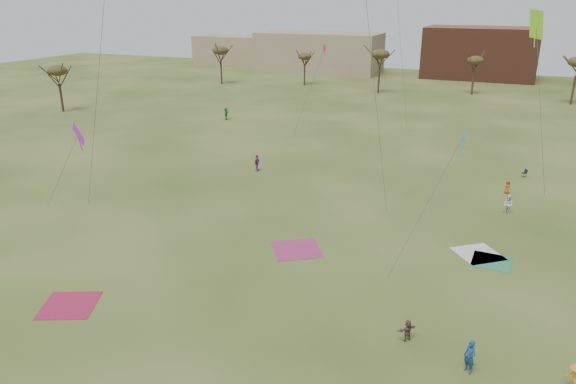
% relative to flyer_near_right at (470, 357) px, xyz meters
% --- Properties ---
extents(ground, '(260.00, 260.00, 0.00)m').
position_rel_flyer_near_right_xyz_m(ground, '(-14.00, -3.78, -0.96)').
color(ground, '#2F4816').
rests_on(ground, ground).
extents(flyer_near_right, '(0.84, 0.79, 1.92)m').
position_rel_flyer_near_right_xyz_m(flyer_near_right, '(0.00, 0.00, 0.00)').
color(flyer_near_right, navy).
rests_on(flyer_near_right, ground).
extents(spectator_fore_c, '(1.14, 1.19, 1.35)m').
position_rel_flyer_near_right_xyz_m(spectator_fore_c, '(-3.58, 1.52, -0.28)').
color(spectator_fore_c, brown).
rests_on(spectator_fore_c, ground).
extents(flyer_mid_b, '(1.12, 1.22, 1.64)m').
position_rel_flyer_near_right_xyz_m(flyer_mid_b, '(5.01, 0.45, -0.14)').
color(flyer_mid_b, gold).
rests_on(flyer_mid_b, ground).
extents(spectator_mid_d, '(0.47, 1.12, 1.92)m').
position_rel_flyer_near_right_xyz_m(spectator_mid_d, '(-25.95, 27.19, -0.00)').
color(spectator_mid_d, '#953E8A').
rests_on(spectator_mid_d, ground).
extents(spectator_mid_e, '(1.10, 1.09, 1.79)m').
position_rel_flyer_near_right_xyz_m(spectator_mid_e, '(1.09, 24.60, -0.06)').
color(spectator_mid_e, white).
rests_on(spectator_mid_e, ground).
extents(flyer_far_a, '(1.12, 1.87, 1.92)m').
position_rel_flyer_near_right_xyz_m(flyer_far_a, '(-42.66, 49.81, -0.00)').
color(flyer_far_a, '#2B8130').
rests_on(flyer_far_a, ground).
extents(flyer_far_b, '(0.82, 0.76, 1.40)m').
position_rel_flyer_near_right_xyz_m(flyer_far_b, '(0.86, 30.37, -0.26)').
color(flyer_far_b, '#B7531F').
rests_on(flyer_far_b, ground).
extents(blanket_red, '(4.49, 4.49, 0.03)m').
position_rel_flyer_near_right_xyz_m(blanket_red, '(-24.58, -3.34, -0.96)').
color(blanket_red, '#A92147').
rests_on(blanket_red, ground).
extents(blanket_cream, '(4.45, 4.45, 0.03)m').
position_rel_flyer_near_right_xyz_m(blanket_cream, '(-0.65, 14.88, -0.96)').
color(blanket_cream, white).
rests_on(blanket_cream, ground).
extents(blanket_plum, '(5.06, 5.06, 0.03)m').
position_rel_flyer_near_right_xyz_m(blanket_plum, '(-14.03, 10.06, -0.96)').
color(blanket_plum, '#AB346A').
rests_on(blanket_plum, ground).
extents(blanket_olive, '(2.94, 2.94, 0.03)m').
position_rel_flyer_near_right_xyz_m(blanket_olive, '(0.40, 13.93, -0.96)').
color(blanket_olive, '#328B60').
rests_on(blanket_olive, ground).
extents(camp_chair_right, '(0.73, 0.72, 0.87)m').
position_rel_flyer_near_right_xyz_m(camp_chair_right, '(2.40, 36.86, -0.70)').
color(camp_chair_right, '#151336').
rests_on(camp_chair_right, ground).
extents(tree_line, '(117.44, 49.32, 8.91)m').
position_rel_flyer_near_right_xyz_m(tree_line, '(-16.84, 75.34, 6.13)').
color(tree_line, '#3A2B1E').
rests_on(tree_line, ground).
extents(building_tan, '(32.00, 14.00, 10.00)m').
position_rel_flyer_near_right_xyz_m(building_tan, '(-49.00, 111.22, 4.04)').
color(building_tan, '#937F60').
rests_on(building_tan, ground).
extents(building_brick, '(26.00, 16.00, 12.00)m').
position_rel_flyer_near_right_xyz_m(building_brick, '(-9.00, 116.22, 5.04)').
color(building_brick, brown).
rests_on(building_brick, ground).
extents(building_tan_west, '(20.00, 12.00, 8.00)m').
position_rel_flyer_near_right_xyz_m(building_tan_west, '(-79.00, 118.22, 3.04)').
color(building_tan_west, '#937F60').
rests_on(building_tan_west, ground).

